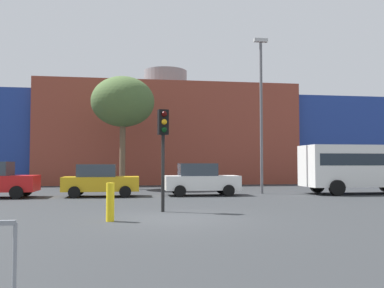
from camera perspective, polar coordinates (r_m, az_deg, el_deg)
The scene contains 9 objects.
ground_plane at distance 12.99m, azimuth -2.32°, elevation -10.31°, with size 200.00×200.00×0.00m, color #2D3033.
building_backdrop at distance 38.05m, azimuth -3.75°, elevation 0.82°, with size 40.00×11.67×10.33m.
parked_car_1 at distance 21.69m, azimuth -12.70°, elevation -4.99°, with size 3.85×1.89×1.67m.
parked_car_2 at distance 21.94m, azimuth 1.20°, elevation -4.97°, with size 3.95×1.94×1.71m.
white_bus at distance 25.08m, azimuth 22.72°, elevation -2.72°, with size 6.80×2.62×2.72m.
traffic_light_island at distance 14.62m, azimuth -4.03°, elevation 1.07°, with size 0.40×0.39×3.64m.
bare_tree_0 at distance 27.98m, azimuth -9.62°, elevation 5.76°, with size 4.23×4.23×7.55m.
bollard_yellow_0 at distance 12.47m, azimuth -11.34°, elevation -7.95°, with size 0.24×0.24×1.14m, color yellow.
street_lamp at distance 23.77m, azimuth 9.63°, elevation 5.24°, with size 0.80×0.24×8.90m.
Camera 1 is at (-1.38, -12.80, 1.72)m, focal length 38.23 mm.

